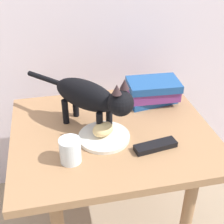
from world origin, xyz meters
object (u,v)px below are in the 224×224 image
object	(u,v)px
bread_roll	(103,129)
tv_remote	(155,146)
candle_jar	(70,152)
plate	(104,137)
cat	(92,97)
side_table	(112,147)
book_stack	(152,91)

from	to	relation	value
bread_roll	tv_remote	distance (m)	0.19
bread_roll	candle_jar	size ratio (longest dim) A/B	0.94
plate	cat	bearing A→B (deg)	110.92
side_table	candle_jar	world-z (taller)	candle_jar
book_stack	tv_remote	distance (m)	0.32
cat	tv_remote	distance (m)	0.28
bread_roll	tv_remote	bearing A→B (deg)	-29.73
side_table	plate	size ratio (longest dim) A/B	4.00
side_table	cat	world-z (taller)	cat
side_table	tv_remote	distance (m)	0.20
plate	book_stack	bearing A→B (deg)	40.42
book_stack	side_table	bearing A→B (deg)	-141.39
bread_roll	candle_jar	bearing A→B (deg)	-142.00
cat	candle_jar	xyz separation A→B (m)	(-0.10, -0.17, -0.09)
cat	book_stack	distance (m)	0.32
side_table	bread_roll	size ratio (longest dim) A/B	9.25
cat	book_stack	bearing A→B (deg)	26.21
cat	candle_jar	world-z (taller)	cat
candle_jar	tv_remote	bearing A→B (deg)	0.63
cat	book_stack	size ratio (longest dim) A/B	1.63
candle_jar	tv_remote	world-z (taller)	candle_jar
cat	candle_jar	distance (m)	0.22
bread_roll	candle_jar	world-z (taller)	candle_jar
side_table	plate	distance (m)	0.11
plate	book_stack	distance (m)	0.33
cat	tv_remote	size ratio (longest dim) A/B	2.44
cat	bread_roll	bearing A→B (deg)	-70.51
cat	book_stack	xyz separation A→B (m)	(0.28, 0.14, -0.08)
side_table	plate	bearing A→B (deg)	-131.27
tv_remote	cat	bearing A→B (deg)	130.27
plate	side_table	bearing A→B (deg)	48.73
plate	cat	distance (m)	0.15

